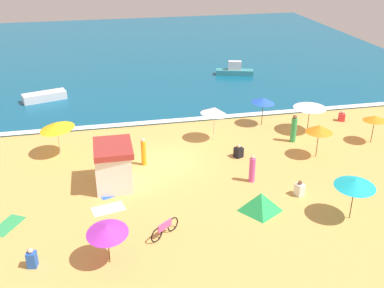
{
  "coord_description": "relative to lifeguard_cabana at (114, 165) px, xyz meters",
  "views": [
    {
      "loc": [
        -3.6,
        -24.8,
        12.99
      ],
      "look_at": [
        1.78,
        0.53,
        0.8
      ],
      "focal_mm": 42.81,
      "sensor_mm": 36.0,
      "label": 1
    }
  ],
  "objects": [
    {
      "name": "beachgoer_6",
      "position": [
        12.04,
        3.36,
        -0.34
      ],
      "size": [
        0.52,
        0.52,
        1.92
      ],
      "color": "green",
      "rests_on": "ground_plane"
    },
    {
      "name": "lifeguard_cabana",
      "position": [
        0.0,
        0.0,
        0.0
      ],
      "size": [
        2.06,
        2.7,
        2.45
      ],
      "color": "white",
      "rests_on": "ground_plane"
    },
    {
      "name": "beachgoer_1",
      "position": [
        9.61,
        -3.15,
        -0.88
      ],
      "size": [
        0.56,
        0.56,
        0.89
      ],
      "color": "white",
      "rests_on": "ground_plane"
    },
    {
      "name": "beach_umbrella_0",
      "position": [
        13.72,
        4.71,
        0.73
      ],
      "size": [
        2.94,
        2.94,
        2.18
      ],
      "color": "#4C3823",
      "rests_on": "ground_plane"
    },
    {
      "name": "beach_umbrella_2",
      "position": [
        17.13,
        2.14,
        0.48
      ],
      "size": [
        2.13,
        2.13,
        1.93
      ],
      "color": "#4C3823",
      "rests_on": "ground_plane"
    },
    {
      "name": "beachgoer_5",
      "position": [
        7.58,
        -1.2,
        -0.48
      ],
      "size": [
        0.48,
        0.48,
        1.66
      ],
      "color": "#D84CA5",
      "rests_on": "ground_plane"
    },
    {
      "name": "wave_breaker_foam",
      "position": [
        3.17,
        8.47,
        -1.15
      ],
      "size": [
        57.0,
        0.7,
        0.01
      ],
      "primitive_type": "cube",
      "color": "white",
      "rests_on": "ocean_water"
    },
    {
      "name": "parked_bicycle",
      "position": [
        1.98,
        -5.21,
        -0.87
      ],
      "size": [
        1.47,
        1.17,
        0.76
      ],
      "color": "black",
      "rests_on": "ground_plane"
    },
    {
      "name": "ocean_water",
      "position": [
        3.17,
        30.17,
        -1.2
      ],
      "size": [
        60.0,
        44.0,
        0.1
      ],
      "primitive_type": "cube",
      "color": "#0F567A",
      "rests_on": "ground_plane"
    },
    {
      "name": "small_boat_1",
      "position": [
        -4.93,
        15.03,
        -0.81
      ],
      "size": [
        3.65,
        2.12,
        0.69
      ],
      "color": "white",
      "rests_on": "ocean_water"
    },
    {
      "name": "beach_umbrella_7",
      "position": [
        -0.64,
        -6.58,
        0.45
      ],
      "size": [
        2.25,
        2.28,
        2.01
      ],
      "color": "#4C3823",
      "rests_on": "ground_plane"
    },
    {
      "name": "beachgoer_8",
      "position": [
        -3.85,
        -6.2,
        -0.83
      ],
      "size": [
        0.45,
        0.45,
        0.95
      ],
      "color": "blue",
      "rests_on": "ground_plane"
    },
    {
      "name": "beachgoer_0",
      "position": [
        1.84,
        2.09,
        -0.4
      ],
      "size": [
        0.38,
        0.38,
        1.76
      ],
      "color": "orange",
      "rests_on": "ground_plane"
    },
    {
      "name": "beach_umbrella_5",
      "position": [
        10.98,
        6.54,
        0.65
      ],
      "size": [
        2.36,
        2.36,
        2.15
      ],
      "color": "#4C3823",
      "rests_on": "ground_plane"
    },
    {
      "name": "beach_towel_2",
      "position": [
        -5.36,
        -2.84,
        -1.24
      ],
      "size": [
        1.66,
        1.97,
        0.01
      ],
      "color": "green",
      "rests_on": "ground_plane"
    },
    {
      "name": "beach_towel_0",
      "position": [
        -0.36,
        -0.97,
        -1.24
      ],
      "size": [
        1.32,
        1.11,
        0.01
      ],
      "color": "blue",
      "rests_on": "ground_plane"
    },
    {
      "name": "beachgoer_3",
      "position": [
        7.76,
        1.89,
        -0.89
      ],
      "size": [
        0.61,
        0.61,
        0.86
      ],
      "color": "black",
      "rests_on": "ground_plane"
    },
    {
      "name": "beach_umbrella_8",
      "position": [
        11.15,
        -5.7,
        0.77
      ],
      "size": [
        2.47,
        2.49,
        2.28
      ],
      "color": "#4C3823",
      "rests_on": "ground_plane"
    },
    {
      "name": "beach_umbrella_6",
      "position": [
        6.89,
        4.77,
        0.84
      ],
      "size": [
        1.91,
        1.87,
        2.43
      ],
      "color": "silver",
      "rests_on": "ground_plane"
    },
    {
      "name": "small_boat_0",
      "position": [
        12.62,
        18.84,
        -0.72
      ],
      "size": [
        3.73,
        1.92,
        1.36
      ],
      "color": "teal",
      "rests_on": "ocean_water"
    },
    {
      "name": "beach_towel_4",
      "position": [
        -0.52,
        -2.39,
        -1.24
      ],
      "size": [
        1.81,
        1.28,
        0.01
      ],
      "color": "white",
      "rests_on": "ground_plane"
    },
    {
      "name": "beachgoer_9",
      "position": [
        17.08,
        6.04,
        -0.92
      ],
      "size": [
        0.57,
        0.57,
        0.8
      ],
      "color": "red",
      "rests_on": "ground_plane"
    },
    {
      "name": "ground_plane",
      "position": [
        3.17,
        2.17,
        -1.25
      ],
      "size": [
        60.0,
        60.0,
        0.0
      ],
      "primitive_type": "plane",
      "color": "#E0A856"
    },
    {
      "name": "beach_umbrella_4",
      "position": [
        -3.21,
        4.56,
        0.74
      ],
      "size": [
        2.66,
        2.63,
        2.32
      ],
      "color": "silver",
      "rests_on": "ground_plane"
    },
    {
      "name": "beach_tent",
      "position": [
        7.03,
        -4.16,
        -0.73
      ],
      "size": [
        2.0,
        1.93,
        1.05
      ],
      "color": "green",
      "rests_on": "ground_plane"
    },
    {
      "name": "beach_umbrella_1",
      "position": [
        12.56,
        0.93,
        0.66
      ],
      "size": [
        1.79,
        1.79,
        2.15
      ],
      "color": "#4C3823",
      "rests_on": "ground_plane"
    }
  ]
}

